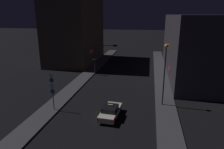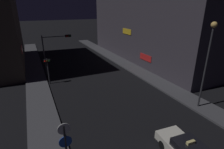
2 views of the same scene
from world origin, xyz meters
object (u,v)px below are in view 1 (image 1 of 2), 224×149
traffic_light_overhead (105,52)px  traffic_light_left_kerb (95,63)px  sign_pole_left (52,88)px  street_lamp_near_block (165,65)px  taxi (110,111)px

traffic_light_overhead → traffic_light_left_kerb: traffic_light_overhead is taller
sign_pole_left → street_lamp_near_block: 13.92m
taxi → traffic_light_overhead: bearing=103.9°
traffic_light_overhead → sign_pole_left: size_ratio=1.21×
traffic_light_overhead → street_lamp_near_block: size_ratio=0.72×
traffic_light_left_kerb → traffic_light_overhead: bearing=65.8°
sign_pole_left → street_lamp_near_block: size_ratio=0.59×
taxi → street_lamp_near_block: 8.71m
traffic_light_overhead → street_lamp_near_block: (10.84, -15.26, 1.37)m
taxi → traffic_light_left_kerb: 17.60m
traffic_light_overhead → street_lamp_near_block: street_lamp_near_block is taller
traffic_light_left_kerb → street_lamp_near_block: size_ratio=0.42×
traffic_light_overhead → sign_pole_left: 19.32m
taxi → traffic_light_overhead: traffic_light_overhead is taller
taxi → traffic_light_left_kerb: (-6.26, 16.37, 1.64)m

